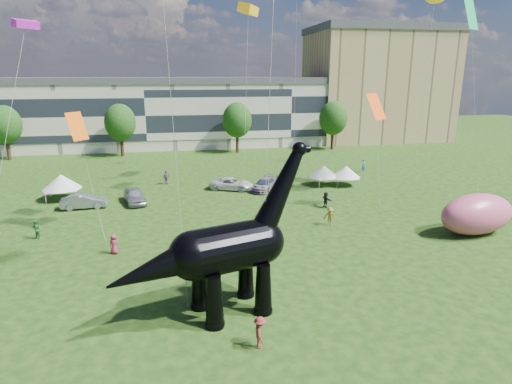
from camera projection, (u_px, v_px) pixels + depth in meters
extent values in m
plane|color=#16330C|center=(233.00, 309.00, 25.78)|extent=(220.00, 220.00, 0.00)
cube|color=beige|center=(147.00, 116.00, 81.48)|extent=(78.00, 11.00, 12.00)
cube|color=tan|center=(376.00, 87.00, 91.58)|extent=(28.00, 18.00, 22.00)
cylinder|color=#382314|center=(9.00, 150.00, 70.18)|extent=(0.56, 0.56, 3.20)
ellipsoid|color=#14380F|center=(4.00, 121.00, 68.93)|extent=(5.20, 5.20, 6.24)
cylinder|color=#382314|center=(122.00, 147.00, 73.41)|extent=(0.56, 0.56, 3.20)
ellipsoid|color=#14380F|center=(120.00, 119.00, 72.15)|extent=(5.20, 5.20, 6.24)
cylinder|color=#382314|center=(237.00, 144.00, 76.99)|extent=(0.56, 0.56, 3.20)
ellipsoid|color=#14380F|center=(237.00, 117.00, 75.73)|extent=(5.20, 5.20, 6.24)
cylinder|color=#382314|center=(332.00, 141.00, 80.21)|extent=(0.56, 0.56, 3.20)
ellipsoid|color=#14380F|center=(333.00, 115.00, 78.96)|extent=(5.20, 5.20, 6.24)
cone|color=black|center=(214.00, 302.00, 23.56)|extent=(1.34, 1.34, 3.10)
sphere|color=black|center=(215.00, 324.00, 23.93)|extent=(1.14, 1.14, 1.14)
cone|color=black|center=(199.00, 285.00, 25.49)|extent=(1.34, 1.34, 3.10)
sphere|color=black|center=(200.00, 305.00, 25.86)|extent=(1.14, 1.14, 1.14)
cone|color=black|center=(263.00, 289.00, 24.98)|extent=(1.34, 1.34, 3.10)
sphere|color=black|center=(263.00, 310.00, 25.34)|extent=(1.14, 1.14, 1.14)
cone|color=black|center=(246.00, 273.00, 26.91)|extent=(1.34, 1.34, 3.10)
sphere|color=black|center=(246.00, 293.00, 27.27)|extent=(1.14, 1.14, 1.14)
cylinder|color=black|center=(229.00, 248.00, 24.53)|extent=(4.98, 3.97, 2.79)
sphere|color=black|center=(193.00, 255.00, 23.54)|extent=(2.79, 2.79, 2.79)
sphere|color=black|center=(262.00, 241.00, 25.52)|extent=(2.69, 2.69, 2.69)
cone|color=black|center=(281.00, 190.00, 25.30)|extent=(4.18, 2.65, 5.47)
sphere|color=black|center=(299.00, 149.00, 25.24)|extent=(0.87, 0.87, 0.87)
cylinder|color=black|center=(304.00, 150.00, 25.40)|extent=(0.83, 0.65, 0.45)
cone|color=black|center=(155.00, 269.00, 22.66)|extent=(5.86, 3.71, 3.03)
imported|color=#BAB9BE|center=(135.00, 196.00, 46.72)|extent=(3.11, 5.25, 1.67)
imported|color=gray|center=(84.00, 201.00, 44.91)|extent=(4.74, 1.97, 1.52)
imported|color=silver|center=(232.00, 184.00, 52.26)|extent=(5.77, 4.24, 1.46)
imported|color=#595960|center=(264.00, 184.00, 51.98)|extent=(4.33, 5.21, 1.43)
cube|color=silver|center=(323.00, 177.00, 54.26)|extent=(3.48, 3.48, 0.12)
cone|color=silver|center=(323.00, 171.00, 54.05)|extent=(4.41, 4.41, 1.47)
cylinder|color=#999999|center=(319.00, 185.00, 52.67)|extent=(0.06, 0.06, 1.07)
cylinder|color=#999999|center=(338.00, 182.00, 53.70)|extent=(0.06, 0.06, 1.07)
cylinder|color=#999999|center=(308.00, 180.00, 55.10)|extent=(0.06, 0.06, 1.07)
cylinder|color=#999999|center=(326.00, 178.00, 56.13)|extent=(0.06, 0.06, 1.07)
cube|color=silver|center=(346.00, 177.00, 54.17)|extent=(3.27, 3.27, 0.11)
cone|color=silver|center=(346.00, 171.00, 53.97)|extent=(4.14, 4.14, 1.42)
cylinder|color=#999999|center=(337.00, 184.00, 53.00)|extent=(0.06, 0.06, 1.04)
cylinder|color=#999999|center=(358.00, 184.00, 53.07)|extent=(0.06, 0.06, 1.04)
cylinder|color=#999999|center=(333.00, 179.00, 55.56)|extent=(0.06, 0.06, 1.04)
cylinder|color=#999999|center=(353.00, 179.00, 55.63)|extent=(0.06, 0.06, 1.04)
cube|color=silver|center=(62.00, 189.00, 48.01)|extent=(3.59, 3.59, 0.13)
cone|color=silver|center=(61.00, 182.00, 47.78)|extent=(4.55, 4.55, 1.64)
cylinder|color=#999999|center=(46.00, 199.00, 46.34)|extent=(0.07, 0.07, 1.20)
cylinder|color=#999999|center=(76.00, 197.00, 47.17)|extent=(0.07, 0.07, 1.20)
cylinder|color=#999999|center=(50.00, 192.00, 49.17)|extent=(0.07, 0.07, 1.20)
cylinder|color=#999999|center=(79.00, 190.00, 50.01)|extent=(0.07, 0.07, 1.20)
ellipsoid|color=#D05077|center=(477.00, 214.00, 37.46)|extent=(7.78, 4.77, 3.64)
imported|color=maroon|center=(260.00, 332.00, 21.92)|extent=(0.69, 1.15, 1.74)
imported|color=olive|center=(330.00, 216.00, 39.84)|extent=(1.29, 1.07, 1.74)
imported|color=#6C3475|center=(166.00, 177.00, 54.80)|extent=(1.02, 1.06, 1.78)
imported|color=#245886|center=(257.00, 245.00, 33.27)|extent=(0.64, 0.47, 1.62)
imported|color=black|center=(326.00, 200.00, 45.23)|extent=(0.87, 1.66, 1.71)
imported|color=#A12848|center=(114.00, 244.00, 33.49)|extent=(0.93, 0.78, 1.62)
imported|color=#327E37|center=(36.00, 230.00, 36.42)|extent=(1.04, 0.99, 1.68)
imported|color=#39658E|center=(364.00, 166.00, 61.58)|extent=(0.83, 0.76, 1.90)
plane|color=#FF4A0D|center=(376.00, 107.00, 51.06)|extent=(3.71, 3.25, 3.00)
ellipsoid|color=yellow|center=(434.00, 0.00, 55.76)|extent=(2.31, 2.80, 1.00)
plane|color=#189D50|center=(471.00, 14.00, 41.14)|extent=(3.06, 2.37, 2.91)
cube|color=#AA18A8|center=(26.00, 24.00, 29.32)|extent=(1.75, 1.76, 0.67)
plane|color=#E2590B|center=(77.00, 126.00, 38.34)|extent=(2.05, 2.60, 2.50)
cube|color=#F1A414|center=(248.00, 9.00, 47.95)|extent=(2.95, 3.62, 1.32)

